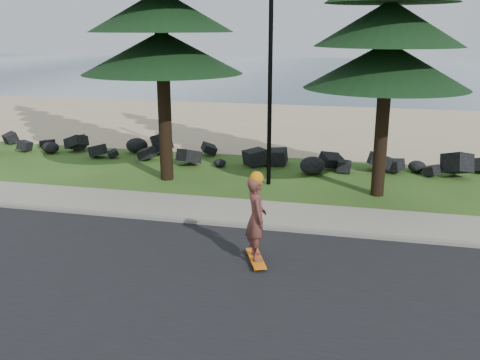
{
  "coord_description": "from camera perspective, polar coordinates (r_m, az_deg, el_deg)",
  "views": [
    {
      "loc": [
        3.01,
        -13.6,
        5.02
      ],
      "look_at": [
        -0.21,
        0.0,
        1.02
      ],
      "focal_mm": 40.0,
      "sensor_mm": 36.0,
      "label": 1
    }
  ],
  "objects": [
    {
      "name": "seawall_boulders",
      "position": [
        20.07,
        4.29,
        1.46
      ],
      "size": [
        60.0,
        2.4,
        1.1
      ],
      "primitive_type": null,
      "color": "black",
      "rests_on": "ground"
    },
    {
      "name": "lamp_post",
      "position": [
        17.09,
        3.26,
        12.99
      ],
      "size": [
        0.25,
        0.14,
        8.14
      ],
      "color": "black",
      "rests_on": "ground"
    },
    {
      "name": "beach_sand",
      "position": [
        28.7,
        7.16,
        5.8
      ],
      "size": [
        160.0,
        15.0,
        0.01
      ],
      "primitive_type": "cube",
      "color": "tan",
      "rests_on": "ground"
    },
    {
      "name": "ocean",
      "position": [
        64.86,
        10.87,
        11.28
      ],
      "size": [
        160.0,
        58.0,
        0.01
      ],
      "primitive_type": "cube",
      "color": "#324B60",
      "rests_on": "ground"
    },
    {
      "name": "sidewalk",
      "position": [
        14.98,
        0.98,
        -3.44
      ],
      "size": [
        160.0,
        2.0,
        0.08
      ],
      "primitive_type": "cube",
      "color": "gray",
      "rests_on": "ground"
    },
    {
      "name": "ground",
      "position": [
        14.8,
        0.81,
        -3.84
      ],
      "size": [
        160.0,
        160.0,
        0.0
      ],
      "primitive_type": "plane",
      "color": "#2D4B17",
      "rests_on": "ground"
    },
    {
      "name": "kerb",
      "position": [
        13.96,
        0.0,
        -4.87
      ],
      "size": [
        160.0,
        0.2,
        0.1
      ],
      "primitive_type": "cube",
      "color": "gray",
      "rests_on": "ground"
    },
    {
      "name": "road",
      "position": [
        10.81,
        -4.5,
        -11.67
      ],
      "size": [
        160.0,
        7.0,
        0.02
      ],
      "primitive_type": "cube",
      "color": "black",
      "rests_on": "ground"
    },
    {
      "name": "skateboarder",
      "position": [
        11.57,
        1.75,
        -4.11
      ],
      "size": [
        0.67,
        1.14,
        2.08
      ],
      "rotation": [
        0.0,
        0.0,
        1.96
      ],
      "color": "orange",
      "rests_on": "ground"
    }
  ]
}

